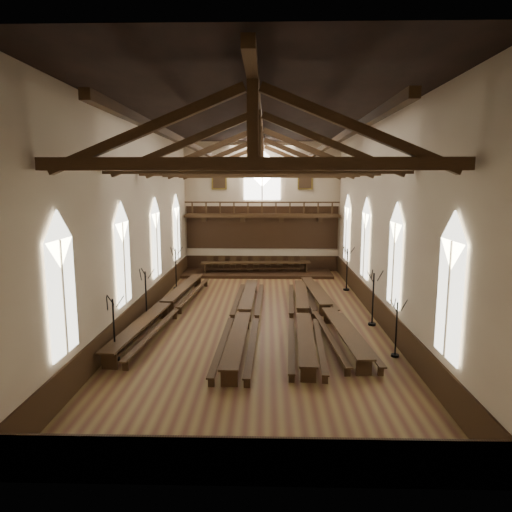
{
  "coord_description": "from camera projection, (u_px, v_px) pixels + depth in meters",
  "views": [
    {
      "loc": [
        0.39,
        -22.49,
        6.9
      ],
      "look_at": [
        -0.19,
        1.5,
        3.03
      ],
      "focal_mm": 32.0,
      "sensor_mm": 36.0,
      "label": 1
    }
  ],
  "objects": [
    {
      "name": "candelabrum_right_mid",
      "position": [
        373.0,
        309.0,
        22.19
      ],
      "size": [
        0.83,
        0.77,
        2.75
      ],
      "color": "black",
      "rests_on": "ground"
    },
    {
      "name": "wainscot_band",
      "position": [
        259.0,
        308.0,
        23.21
      ],
      "size": [
        12.0,
        26.0,
        1.2
      ],
      "color": "#301E0E",
      "rests_on": "ground"
    },
    {
      "name": "refectory_row_d",
      "position": [
        327.0,
        310.0,
        23.11
      ],
      "size": [
        1.93,
        14.32,
        0.73
      ],
      "color": "#3C2513",
      "rests_on": "ground"
    },
    {
      "name": "room_walls",
      "position": [
        259.0,
        192.0,
        22.28
      ],
      "size": [
        26.0,
        26.0,
        26.0
      ],
      "color": "#C1B192",
      "rests_on": "ground"
    },
    {
      "name": "end_window",
      "position": [
        262.0,
        178.0,
        34.89
      ],
      "size": [
        2.8,
        0.12,
        3.8
      ],
      "color": "white",
      "rests_on": "room_walls"
    },
    {
      "name": "high_table",
      "position": [
        256.0,
        263.0,
        34.43
      ],
      "size": [
        8.29,
        1.47,
        0.77
      ],
      "color": "#3C2513",
      "rests_on": "dais"
    },
    {
      "name": "side_windows",
      "position": [
        259.0,
        247.0,
        22.71
      ],
      "size": [
        11.85,
        19.8,
        4.5
      ],
      "color": "white",
      "rests_on": "room_walls"
    },
    {
      "name": "candelabrum_left_far",
      "position": [
        176.0,
        276.0,
        29.79
      ],
      "size": [
        0.79,
        0.85,
        2.79
      ],
      "color": "black",
      "rests_on": "ground"
    },
    {
      "name": "refectory_row_b",
      "position": [
        244.0,
        315.0,
        22.23
      ],
      "size": [
        1.66,
        14.33,
        0.74
      ],
      "color": "#3C2513",
      "rests_on": "ground"
    },
    {
      "name": "refectory_row_a",
      "position": [
        166.0,
        306.0,
        23.75
      ],
      "size": [
        2.13,
        14.63,
        0.76
      ],
      "color": "#3C2513",
      "rests_on": "ground"
    },
    {
      "name": "candelabrum_left_near",
      "position": [
        115.0,
        341.0,
        17.79
      ],
      "size": [
        0.72,
        0.8,
        2.62
      ],
      "color": "black",
      "rests_on": "ground"
    },
    {
      "name": "minstrels_gallery",
      "position": [
        262.0,
        222.0,
        35.18
      ],
      "size": [
        11.8,
        1.24,
        3.7
      ],
      "color": "#3C2513",
      "rests_on": "room_walls"
    },
    {
      "name": "roof_trusses",
      "position": [
        259.0,
        155.0,
        22.0
      ],
      "size": [
        11.7,
        25.7,
        2.8
      ],
      "color": "#3C2513",
      "rests_on": "room_walls"
    },
    {
      "name": "candelabrum_right_near",
      "position": [
        396.0,
        339.0,
        18.18
      ],
      "size": [
        0.72,
        0.68,
        2.38
      ],
      "color": "black",
      "rests_on": "ground"
    },
    {
      "name": "dais",
      "position": [
        256.0,
        273.0,
        34.55
      ],
      "size": [
        11.4,
        3.1,
        0.21
      ],
      "primitive_type": "cube",
      "color": "#301E0E",
      "rests_on": "ground"
    },
    {
      "name": "high_chairs",
      "position": [
        256.0,
        263.0,
        35.24
      ],
      "size": [
        7.69,
        0.5,
        1.08
      ],
      "color": "#3C2513",
      "rests_on": "dais"
    },
    {
      "name": "portraits",
      "position": [
        262.0,
        180.0,
        34.91
      ],
      "size": [
        7.75,
        0.09,
        1.45
      ],
      "color": "brown",
      "rests_on": "room_walls"
    },
    {
      "name": "refectory_row_c",
      "position": [
        303.0,
        314.0,
        22.4
      ],
      "size": [
        1.75,
        14.01,
        0.7
      ],
      "color": "#3C2513",
      "rests_on": "ground"
    },
    {
      "name": "candelabrum_left_mid",
      "position": [
        146.0,
        307.0,
        22.48
      ],
      "size": [
        0.75,
        0.85,
        2.78
      ],
      "color": "black",
      "rests_on": "ground"
    },
    {
      "name": "ground",
      "position": [
        259.0,
        319.0,
        23.31
      ],
      "size": [
        26.0,
        26.0,
        0.0
      ],
      "primitive_type": "plane",
      "color": "brown",
      "rests_on": "ground"
    },
    {
      "name": "candelabrum_right_far",
      "position": [
        347.0,
        277.0,
        29.41
      ],
      "size": [
        0.78,
        0.89,
        2.9
      ],
      "color": "black",
      "rests_on": "ground"
    }
  ]
}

